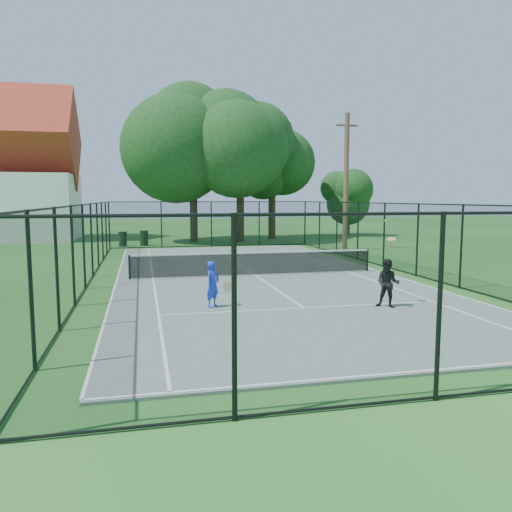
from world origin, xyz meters
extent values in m
plane|color=#21581E|center=(0.00, 0.00, 0.00)|extent=(120.00, 120.00, 0.00)
cube|color=slate|center=(0.00, 0.00, 0.03)|extent=(11.00, 24.00, 0.06)
cylinder|color=black|center=(-5.00, 0.00, 0.53)|extent=(0.08, 0.08, 0.95)
cylinder|color=black|center=(5.00, 0.00, 0.53)|extent=(0.08, 0.08, 0.95)
cube|color=black|center=(0.00, 0.00, 0.53)|extent=(10.00, 0.03, 0.88)
cube|color=white|center=(0.00, 0.00, 0.98)|extent=(10.00, 0.05, 0.06)
cylinder|color=#332114|center=(-0.74, 17.05, 2.22)|extent=(0.56, 0.56, 4.43)
sphere|color=black|center=(-0.74, 17.05, 6.43)|extent=(8.00, 8.00, 8.00)
cylinder|color=#332114|center=(2.61, 16.34, 1.99)|extent=(0.56, 0.56, 3.98)
sphere|color=black|center=(2.61, 16.34, 5.76)|extent=(7.13, 7.13, 7.13)
cylinder|color=#332114|center=(5.54, 18.31, 1.80)|extent=(0.56, 0.56, 3.59)
sphere|color=black|center=(5.54, 18.31, 5.02)|extent=(5.70, 5.70, 5.70)
cylinder|color=#332114|center=(12.70, 20.24, 1.11)|extent=(0.56, 0.56, 2.21)
sphere|color=black|center=(12.70, 20.24, 3.18)|extent=(3.87, 3.87, 3.87)
cylinder|color=black|center=(-5.76, 14.55, 0.47)|extent=(0.54, 0.54, 0.94)
cylinder|color=black|center=(-5.76, 14.55, 0.96)|extent=(0.58, 0.58, 0.05)
cylinder|color=black|center=(-4.36, 14.76, 0.49)|extent=(0.54, 0.54, 0.97)
cylinder|color=black|center=(-4.36, 14.76, 0.99)|extent=(0.58, 0.58, 0.05)
cylinder|color=#4C3823|center=(7.77, 9.00, 4.16)|extent=(0.30, 0.30, 8.32)
cube|color=#4C3823|center=(7.77, 9.00, 7.57)|extent=(1.40, 0.10, 0.10)
imported|color=blue|center=(-2.54, -5.67, 0.73)|extent=(0.58, 0.57, 1.34)
torus|color=gold|center=(-2.09, -5.52, 0.61)|extent=(0.27, 0.18, 0.29)
cylinder|color=silver|center=(-2.09, -5.52, 0.61)|extent=(0.23, 0.15, 0.25)
imported|color=black|center=(2.38, -6.84, 0.76)|extent=(0.86, 0.84, 1.40)
torus|color=gold|center=(2.63, -6.49, 2.01)|extent=(0.30, 0.28, 0.14)
cylinder|color=silver|center=(2.63, -6.49, 2.01)|extent=(0.26, 0.24, 0.11)
sphere|color=#CCE526|center=(2.59, -6.18, 2.53)|extent=(0.07, 0.07, 0.07)
camera|label=1|loc=(-4.49, -19.79, 3.20)|focal=35.00mm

